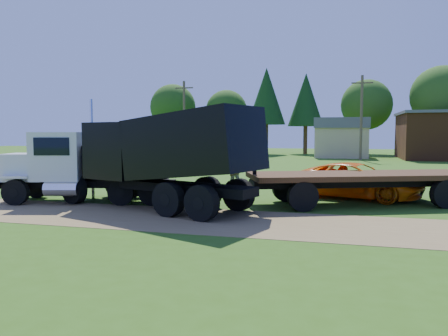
% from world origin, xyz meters
% --- Properties ---
extents(ground, '(140.00, 140.00, 0.00)m').
position_xyz_m(ground, '(0.00, 0.00, 0.00)').
color(ground, '#305713').
rests_on(ground, ground).
extents(dirt_track, '(120.00, 4.20, 0.01)m').
position_xyz_m(dirt_track, '(0.00, 0.00, 0.01)').
color(dirt_track, brown).
rests_on(dirt_track, ground).
extents(white_semi_tractor, '(7.43, 4.02, 4.39)m').
position_xyz_m(white_semi_tractor, '(-7.34, 2.31, 1.50)').
color(white_semi_tractor, black).
rests_on(white_semi_tractor, ground).
extents(black_dump_truck, '(9.03, 5.21, 3.85)m').
position_xyz_m(black_dump_truck, '(-2.70, 1.81, 2.12)').
color(black_dump_truck, black).
rests_on(black_dump_truck, ground).
extents(orange_pickup, '(6.23, 4.35, 1.58)m').
position_xyz_m(orange_pickup, '(4.71, 6.59, 0.79)').
color(orange_pickup, orange).
rests_on(orange_pickup, ground).
extents(flatbed_trailer, '(9.49, 5.98, 2.34)m').
position_xyz_m(flatbed_trailer, '(4.88, 4.69, 1.00)').
color(flatbed_trailer, '#3A2812').
rests_on(flatbed_trailer, ground).
extents(spectator_b, '(1.19, 1.09, 1.98)m').
position_xyz_m(spectator_b, '(-1.37, 8.06, 0.99)').
color(spectator_b, '#999999').
rests_on(spectator_b, ground).
extents(tan_shed, '(6.20, 5.40, 4.70)m').
position_xyz_m(tan_shed, '(4.00, 40.00, 2.42)').
color(tan_shed, tan).
rests_on(tan_shed, ground).
extents(utility_poles, '(42.20, 0.28, 9.00)m').
position_xyz_m(utility_poles, '(6.00, 35.00, 4.71)').
color(utility_poles, brown).
rests_on(utility_poles, ground).
extents(tree_row, '(56.34, 11.94, 11.78)m').
position_xyz_m(tree_row, '(4.44, 49.00, 7.26)').
color(tree_row, '#392C17').
rests_on(tree_row, ground).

